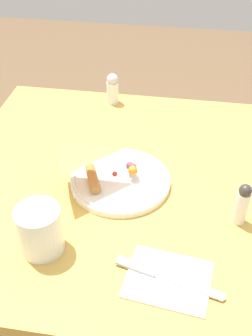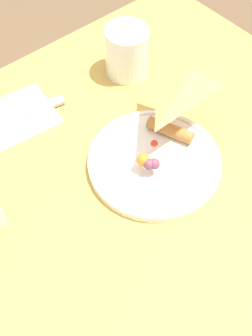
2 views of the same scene
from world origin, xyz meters
TOP-DOWN VIEW (x-y plane):
  - dining_table at (0.00, 0.00)m, footprint 0.92×0.84m
  - plate_pizza at (-0.04, -0.01)m, footprint 0.24×0.24m
  - milk_glass at (-0.16, -0.24)m, footprint 0.09×0.09m
  - napkin_folded at (0.10, -0.27)m, footprint 0.17×0.15m
  - butter_knife at (0.09, -0.27)m, footprint 0.21×0.07m
  - salt_shaker at (-0.12, 0.36)m, footprint 0.04×0.04m
  - pepper_shaker at (0.24, -0.10)m, footprint 0.03×0.03m

SIDE VIEW (x-z plane):
  - dining_table at x=0.00m, z-range 0.25..0.98m
  - napkin_folded at x=0.10m, z-range 0.73..0.74m
  - butter_knife at x=0.09m, z-range 0.74..0.74m
  - plate_pizza at x=-0.04m, z-range 0.72..0.77m
  - milk_glass at x=-0.16m, z-range 0.73..0.83m
  - salt_shaker at x=-0.12m, z-range 0.73..0.83m
  - pepper_shaker at x=0.24m, z-range 0.73..0.84m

